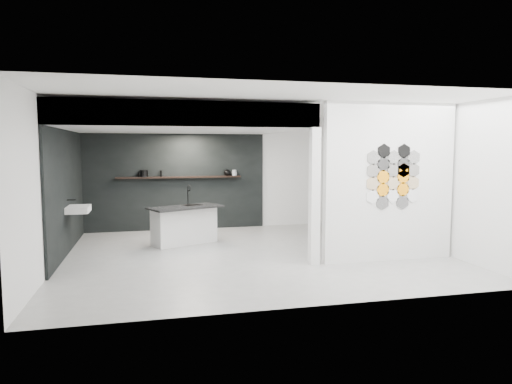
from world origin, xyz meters
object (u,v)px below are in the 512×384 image
object	(u,v)px
partition_panel	(389,182)
stockpot	(144,173)
utensil_cup	(140,175)
kitchen_island	(184,224)
bottle_dark	(161,174)
wall_basin	(78,209)
kettle	(227,173)
glass_vase	(234,173)
glass_bowl	(234,174)

from	to	relation	value
partition_panel	stockpot	distance (m)	5.76
utensil_cup	partition_panel	bearing A→B (deg)	-41.52
kitchen_island	bottle_dark	world-z (taller)	bottle_dark
wall_basin	stockpot	xyz separation A→B (m)	(1.20, 2.07, 0.55)
kettle	glass_vase	distance (m)	0.18
glass_bowl	kettle	bearing A→B (deg)	180.00
wall_basin	glass_bowl	size ratio (longest dim) A/B	4.70
kitchen_island	bottle_dark	distance (m)	1.95
kitchen_island	stockpot	xyz separation A→B (m)	(-0.82, 1.62, 0.99)
glass_vase	kettle	bearing A→B (deg)	180.00
wall_basin	kitchen_island	size ratio (longest dim) A/B	0.37
stockpot	utensil_cup	distance (m)	0.10
wall_basin	bottle_dark	world-z (taller)	bottle_dark
glass_vase	bottle_dark	world-z (taller)	bottle_dark
glass_bowl	bottle_dark	distance (m)	1.79
kitchen_island	glass_vase	bearing A→B (deg)	25.14
kitchen_island	utensil_cup	size ratio (longest dim) A/B	15.35
kitchen_island	glass_vase	world-z (taller)	glass_vase
kitchen_island	kettle	size ratio (longest dim) A/B	8.94
kitchen_island	utensil_cup	distance (m)	2.10
kitchen_island	utensil_cup	xyz separation A→B (m)	(-0.92, 1.62, 0.97)
kettle	utensil_cup	bearing A→B (deg)	-163.91
partition_panel	glass_bowl	world-z (taller)	partition_panel
kitchen_island	glass_vase	xyz separation A→B (m)	(1.37, 1.62, 0.98)
wall_basin	utensil_cup	bearing A→B (deg)	61.98
glass_vase	bottle_dark	distance (m)	1.79
bottle_dark	utensil_cup	world-z (taller)	bottle_dark
stockpot	glass_bowl	distance (m)	2.19
kettle	glass_bowl	size ratio (longest dim) A/B	1.44
kitchen_island	glass_bowl	xyz separation A→B (m)	(1.37, 1.62, 0.96)
kitchen_island	wall_basin	bearing A→B (deg)	167.62
glass_vase	utensil_cup	xyz separation A→B (m)	(-2.29, 0.00, -0.02)
glass_bowl	glass_vase	xyz separation A→B (m)	(0.00, 0.00, 0.03)
wall_basin	kitchen_island	xyz separation A→B (m)	(2.02, 0.44, -0.44)
glass_bowl	utensil_cup	distance (m)	2.29
utensil_cup	glass_vase	bearing A→B (deg)	0.00
partition_panel	kitchen_island	world-z (taller)	partition_panel
wall_basin	utensil_cup	xyz separation A→B (m)	(1.10, 2.07, 0.52)
glass_vase	bottle_dark	bearing A→B (deg)	180.00
wall_basin	glass_vase	size ratio (longest dim) A/B	4.16
glass_bowl	bottle_dark	world-z (taller)	bottle_dark
stockpot	wall_basin	bearing A→B (deg)	-120.14
kitchen_island	kettle	world-z (taller)	kettle
wall_basin	kitchen_island	bearing A→B (deg)	12.30
stockpot	glass_vase	xyz separation A→B (m)	(2.19, 0.00, -0.01)
kettle	bottle_dark	xyz separation A→B (m)	(-1.61, 0.00, -0.00)
kettle	partition_panel	bearing A→B (deg)	-43.66
kitchen_island	glass_vase	size ratio (longest dim) A/B	11.38
partition_panel	wall_basin	size ratio (longest dim) A/B	4.67
bottle_dark	wall_basin	bearing A→B (deg)	-127.75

